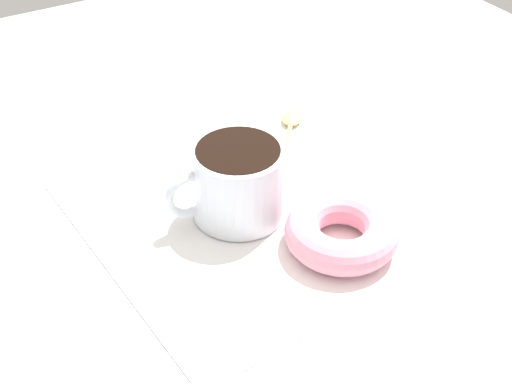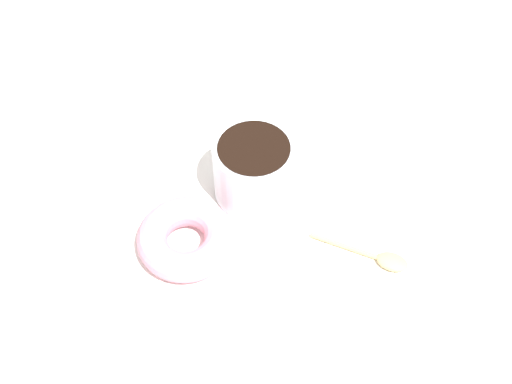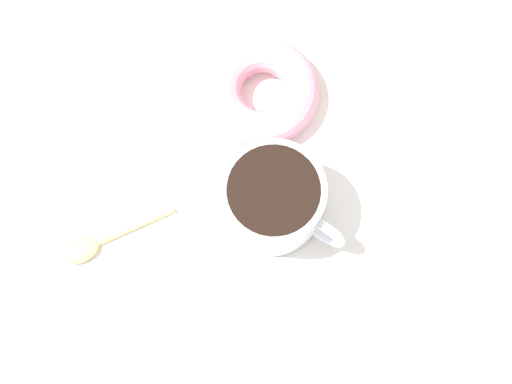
# 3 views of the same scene
# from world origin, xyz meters

# --- Properties ---
(ground_plane) EXTENTS (1.20, 1.20, 0.02)m
(ground_plane) POSITION_xyz_m (0.00, 0.00, -0.01)
(ground_plane) COLOR #B2BCC6
(napkin) EXTENTS (0.36, 0.36, 0.00)m
(napkin) POSITION_xyz_m (0.02, -0.01, 0.00)
(napkin) COLOR white
(napkin) RESTS_ON ground_plane
(coffee_cup) EXTENTS (0.10, 0.13, 0.08)m
(coffee_cup) POSITION_xyz_m (0.02, -0.03, 0.04)
(coffee_cup) COLOR silver
(coffee_cup) RESTS_ON napkin
(donut) EXTENTS (0.11, 0.11, 0.03)m
(donut) POSITION_xyz_m (0.11, 0.03, 0.02)
(donut) COLOR pink
(donut) RESTS_ON napkin
(spoon) EXTENTS (0.10, 0.08, 0.01)m
(spoon) POSITION_xyz_m (-0.09, 0.11, 0.01)
(spoon) COLOR #D8B772
(spoon) RESTS_ON napkin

